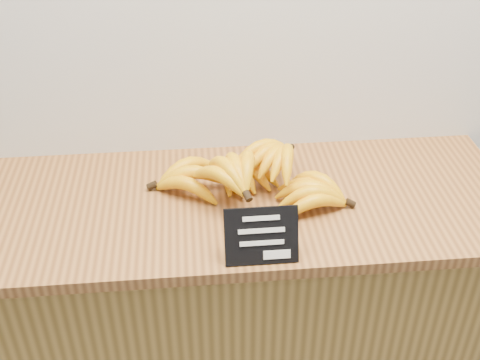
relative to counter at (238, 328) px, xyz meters
name	(u,v)px	position (x,y,z in m)	size (l,w,h in m)	color
counter	(238,328)	(0.00, 0.00, 0.00)	(1.43, 0.50, 0.90)	olive
counter_top	(238,203)	(0.00, 0.00, 0.47)	(1.41, 0.54, 0.03)	#925D2D
chalkboard_sign	(262,236)	(0.03, -0.22, 0.54)	(0.16, 0.01, 0.13)	black
banana_pile	(247,176)	(0.02, 0.02, 0.53)	(0.50, 0.35, 0.12)	#EAAB09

